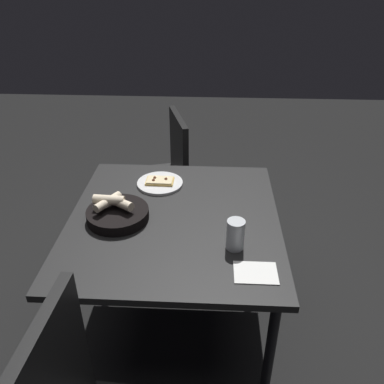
{
  "coord_description": "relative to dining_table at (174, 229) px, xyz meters",
  "views": [
    {
      "loc": [
        -0.16,
        1.46,
        1.72
      ],
      "look_at": [
        -0.08,
        -0.1,
        0.79
      ],
      "focal_mm": 37.27,
      "sensor_mm": 36.0,
      "label": 1
    }
  ],
  "objects": [
    {
      "name": "dining_table",
      "position": [
        0.0,
        0.0,
        0.0
      ],
      "size": [
        0.93,
        1.0,
        0.71
      ],
      "color": "black",
      "rests_on": "ground"
    },
    {
      "name": "pizza_plate",
      "position": [
        0.1,
        -0.29,
        0.07
      ],
      "size": [
        0.23,
        0.23,
        0.04
      ],
      "color": "silver",
      "rests_on": "dining_table"
    },
    {
      "name": "ground",
      "position": [
        0.0,
        0.0,
        -0.65
      ],
      "size": [
        8.0,
        8.0,
        0.0
      ],
      "primitive_type": "plane",
      "color": "black"
    },
    {
      "name": "chair_near",
      "position": [
        0.16,
        -0.84,
        -0.16
      ],
      "size": [
        0.55,
        0.55,
        0.86
      ],
      "color": "#2A2A2A",
      "rests_on": "ground"
    },
    {
      "name": "napkin",
      "position": [
        -0.33,
        0.34,
        0.07
      ],
      "size": [
        0.16,
        0.12,
        0.0
      ],
      "color": "white",
      "rests_on": "dining_table"
    },
    {
      "name": "bread_basket",
      "position": [
        0.25,
        0.02,
        0.1
      ],
      "size": [
        0.27,
        0.27,
        0.11
      ],
      "color": "black",
      "rests_on": "dining_table"
    },
    {
      "name": "beer_glass",
      "position": [
        -0.26,
        0.2,
        0.12
      ],
      "size": [
        0.07,
        0.07,
        0.13
      ],
      "color": "silver",
      "rests_on": "dining_table"
    }
  ]
}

